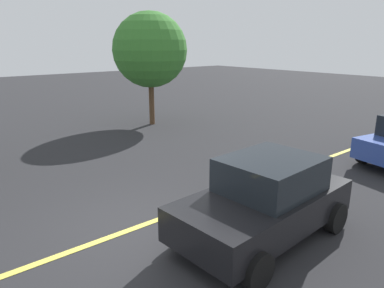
# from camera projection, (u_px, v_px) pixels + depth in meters

# --- Properties ---
(ground_plane) EXTENTS (80.00, 80.00, 0.00)m
(ground_plane) POSITION_uv_depth(u_px,v_px,m) (139.00, 227.00, 7.64)
(ground_plane) COLOR #262628
(lane_marking_centre) EXTENTS (28.00, 0.16, 0.01)m
(lane_marking_centre) POSITION_uv_depth(u_px,v_px,m) (237.00, 191.00, 9.47)
(lane_marking_centre) COLOR #E0D14C
(car_black_crossing) EXTENTS (3.96, 2.18, 1.66)m
(car_black_crossing) POSITION_uv_depth(u_px,v_px,m) (265.00, 199.00, 7.03)
(car_black_crossing) COLOR black
(car_black_crossing) RESTS_ON ground_plane
(tree_left_verge) EXTENTS (3.44, 3.44, 5.21)m
(tree_left_verge) POSITION_uv_depth(u_px,v_px,m) (150.00, 50.00, 16.36)
(tree_left_verge) COLOR #513823
(tree_left_verge) RESTS_ON ground_plane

